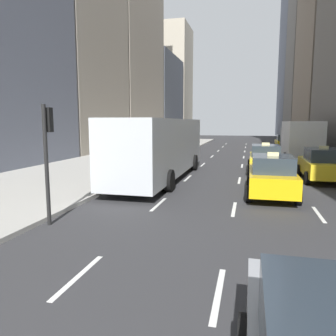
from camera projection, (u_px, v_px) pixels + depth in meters
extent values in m
cube|color=#ADAAA3|center=(121.00, 160.00, 26.47)|extent=(8.00, 66.00, 0.15)
cube|color=white|center=(79.00, 276.00, 6.59)|extent=(0.12, 2.00, 0.01)
cube|color=white|center=(159.00, 204.00, 12.36)|extent=(0.12, 2.00, 0.01)
cube|color=white|center=(188.00, 178.00, 18.12)|extent=(0.12, 2.00, 0.01)
cube|color=white|center=(203.00, 165.00, 23.89)|extent=(0.12, 2.00, 0.01)
cube|color=white|center=(212.00, 156.00, 29.65)|extent=(0.12, 2.00, 0.01)
cube|color=white|center=(218.00, 151.00, 35.42)|extent=(0.12, 2.00, 0.01)
cube|color=white|center=(223.00, 147.00, 41.19)|extent=(0.12, 2.00, 0.01)
cube|color=white|center=(226.00, 144.00, 46.95)|extent=(0.12, 2.00, 0.01)
cube|color=white|center=(218.00, 294.00, 5.92)|extent=(0.12, 2.00, 0.01)
cube|color=white|center=(234.00, 209.00, 11.69)|extent=(0.12, 2.00, 0.01)
cube|color=white|center=(239.00, 180.00, 17.45)|extent=(0.12, 2.00, 0.01)
cube|color=white|center=(242.00, 166.00, 23.22)|extent=(0.12, 2.00, 0.01)
cube|color=white|center=(244.00, 157.00, 28.98)|extent=(0.12, 2.00, 0.01)
cube|color=white|center=(245.00, 151.00, 34.75)|extent=(0.12, 2.00, 0.01)
cube|color=white|center=(246.00, 147.00, 40.51)|extent=(0.12, 2.00, 0.01)
cube|color=white|center=(246.00, 144.00, 46.28)|extent=(0.12, 2.00, 0.01)
cube|color=white|center=(319.00, 214.00, 11.02)|extent=(0.12, 2.00, 0.01)
cube|color=white|center=(295.00, 183.00, 16.78)|extent=(0.12, 2.00, 0.01)
cube|color=white|center=(284.00, 167.00, 22.55)|extent=(0.12, 2.00, 0.01)
cube|color=white|center=(277.00, 158.00, 28.31)|extent=(0.12, 2.00, 0.01)
cube|color=white|center=(272.00, 152.00, 34.08)|extent=(0.12, 2.00, 0.01)
cube|color=white|center=(269.00, 148.00, 39.84)|extent=(0.12, 2.00, 0.01)
cube|color=white|center=(267.00, 144.00, 45.61)|extent=(0.12, 2.00, 0.01)
cube|color=gray|center=(129.00, 23.00, 46.02)|extent=(6.00, 15.75, 33.91)
cube|color=#4C515B|center=(160.00, 98.00, 63.05)|extent=(6.00, 15.76, 15.54)
cube|color=#A89E89|center=(176.00, 82.00, 76.15)|extent=(6.00, 10.95, 24.81)
cube|color=slate|center=(308.00, 65.00, 53.75)|extent=(6.00, 13.03, 24.94)
cube|color=slate|center=(297.00, 48.00, 67.69)|extent=(6.00, 17.22, 36.74)
cube|color=yellow|center=(271.00, 179.00, 13.68)|extent=(1.80, 4.40, 0.76)
cube|color=#28333D|center=(273.00, 164.00, 13.33)|extent=(1.58, 2.29, 0.64)
cube|color=#F2E599|center=(273.00, 154.00, 13.28)|extent=(0.44, 0.20, 0.14)
cylinder|color=black|center=(249.00, 182.00, 15.26)|extent=(0.22, 0.66, 0.66)
cylinder|color=black|center=(290.00, 183.00, 14.83)|extent=(0.22, 0.66, 0.66)
cylinder|color=black|center=(249.00, 194.00, 12.64)|extent=(0.22, 0.66, 0.66)
cylinder|color=black|center=(298.00, 197.00, 12.21)|extent=(0.22, 0.66, 0.66)
cube|color=yellow|center=(284.00, 144.00, 36.05)|extent=(1.80, 4.40, 0.76)
cube|color=#28333D|center=(285.00, 138.00, 35.70)|extent=(1.58, 2.29, 0.64)
cube|color=#F2E599|center=(285.00, 134.00, 35.65)|extent=(0.44, 0.20, 0.14)
cylinder|color=black|center=(275.00, 146.00, 37.63)|extent=(0.22, 0.66, 0.66)
cylinder|color=black|center=(291.00, 147.00, 37.20)|extent=(0.22, 0.66, 0.66)
cylinder|color=black|center=(277.00, 148.00, 35.01)|extent=(0.22, 0.66, 0.66)
cylinder|color=black|center=(294.00, 148.00, 34.58)|extent=(0.22, 0.66, 0.66)
cube|color=yellow|center=(265.00, 161.00, 19.95)|extent=(1.80, 4.40, 0.76)
cube|color=#28333D|center=(265.00, 150.00, 19.60)|extent=(1.58, 2.29, 0.64)
cube|color=#F2E599|center=(266.00, 144.00, 19.54)|extent=(0.44, 0.20, 0.14)
cylinder|color=black|center=(249.00, 164.00, 21.53)|extent=(0.22, 0.66, 0.66)
cylinder|color=black|center=(278.00, 165.00, 21.09)|extent=(0.22, 0.66, 0.66)
cylinder|color=black|center=(249.00, 170.00, 18.90)|extent=(0.22, 0.66, 0.66)
cylinder|color=black|center=(282.00, 171.00, 18.47)|extent=(0.22, 0.66, 0.66)
cube|color=yellow|center=(321.00, 167.00, 17.31)|extent=(1.80, 4.40, 0.76)
cube|color=#28333D|center=(323.00, 155.00, 16.96)|extent=(1.58, 2.29, 0.64)
cube|color=#F2E599|center=(324.00, 147.00, 16.91)|extent=(0.44, 0.20, 0.14)
cylinder|color=black|center=(299.00, 170.00, 18.89)|extent=(0.22, 0.66, 0.66)
cylinder|color=black|center=(333.00, 171.00, 18.46)|extent=(0.22, 0.66, 0.66)
cylinder|color=black|center=(307.00, 178.00, 16.27)|extent=(0.22, 0.66, 0.66)
cube|color=#B7BCC1|center=(161.00, 146.00, 17.75)|extent=(2.50, 11.60, 2.90)
cube|color=#28333D|center=(182.00, 135.00, 23.23)|extent=(2.30, 0.12, 1.40)
cube|color=#28333D|center=(140.00, 139.00, 17.99)|extent=(0.08, 9.86, 1.10)
cube|color=yellow|center=(182.00, 123.00, 23.10)|extent=(1.50, 0.10, 0.36)
cylinder|color=black|center=(157.00, 161.00, 21.68)|extent=(0.30, 1.00, 1.00)
cylinder|color=black|center=(194.00, 163.00, 21.09)|extent=(0.30, 1.00, 1.00)
cylinder|color=black|center=(117.00, 178.00, 15.16)|extent=(0.30, 1.00, 1.00)
cylinder|color=black|center=(169.00, 181.00, 14.57)|extent=(0.30, 1.00, 1.00)
cube|color=#262628|center=(294.00, 140.00, 28.65)|extent=(2.10, 2.40, 2.10)
cube|color=#28333D|center=(292.00, 136.00, 29.71)|extent=(1.90, 0.10, 0.90)
cube|color=white|center=(301.00, 139.00, 24.57)|extent=(2.30, 6.00, 2.70)
cylinder|color=black|center=(280.00, 152.00, 29.04)|extent=(0.28, 0.90, 0.90)
cylinder|color=black|center=(306.00, 153.00, 28.54)|extent=(0.28, 0.90, 0.90)
cylinder|color=black|center=(285.00, 159.00, 23.88)|extent=(0.28, 0.90, 0.90)
cylinder|color=black|center=(320.00, 159.00, 23.33)|extent=(0.28, 0.90, 0.90)
cylinder|color=black|center=(47.00, 166.00, 9.67)|extent=(0.12, 0.12, 3.60)
cube|color=black|center=(48.00, 120.00, 9.66)|extent=(0.24, 0.20, 0.72)
sphere|color=red|center=(50.00, 112.00, 9.73)|extent=(0.14, 0.14, 0.14)
sphere|color=#4C3F14|center=(50.00, 120.00, 9.76)|extent=(0.14, 0.14, 0.14)
sphere|color=#198C2D|center=(50.00, 128.00, 9.79)|extent=(0.14, 0.14, 0.14)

